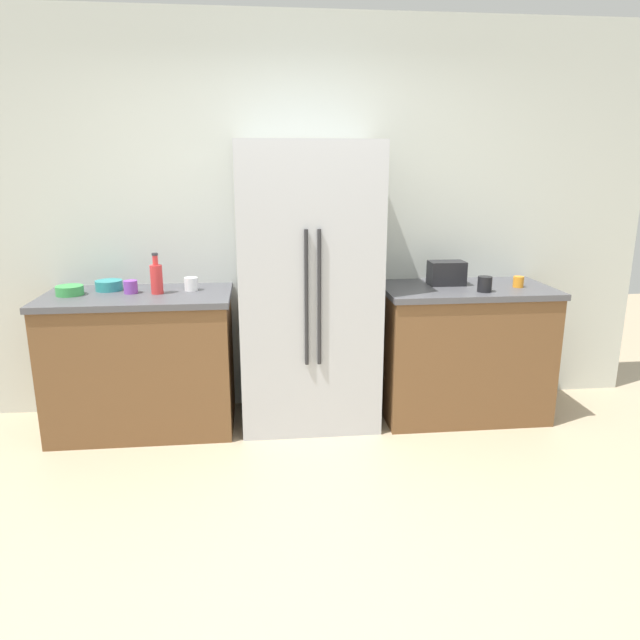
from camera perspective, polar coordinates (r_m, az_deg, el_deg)
The scene contains 13 objects.
ground_plane at distance 2.92m, azimuth 0.55°, elevation -21.71°, with size 10.36×10.36×0.00m, color tan.
kitchen_back_panel at distance 4.22m, azimuth -2.40°, elevation 9.76°, with size 5.18×0.10×2.74m, color silver.
counter_left at distance 4.10m, azimuth -17.03°, elevation -3.93°, with size 1.21×0.67×0.94m.
counter_right at distance 4.27m, azimuth 13.78°, elevation -2.95°, with size 1.17×0.67×0.94m.
refrigerator at distance 3.91m, azimuth -1.16°, elevation 3.15°, with size 0.92×0.65×1.90m.
toaster at distance 4.17m, azimuth 12.31°, elevation 4.53°, with size 0.25×0.16×0.17m, color black.
bottle_a at distance 3.93m, azimuth -15.75°, elevation 4.01°, with size 0.08×0.08×0.27m.
cup_a at distance 4.00m, azimuth -18.09°, elevation 3.11°, with size 0.09×0.09×0.08m, color purple.
cup_b at distance 4.23m, azimuth 18.89°, elevation 3.57°, with size 0.07×0.07×0.07m, color orange.
cup_c at distance 4.00m, azimuth 15.86°, elevation 3.40°, with size 0.09×0.09×0.10m, color black.
cup_d at distance 3.99m, azimuth -12.52°, elevation 3.47°, with size 0.09×0.09×0.09m, color white.
bowl_a at distance 4.15m, azimuth -20.00°, elevation 3.21°, with size 0.18×0.18×0.07m, color teal.
bowl_b at distance 4.09m, azimuth -23.35°, elevation 2.68°, with size 0.17×0.17×0.06m, color green.
Camera 1 is at (-0.28, -2.33, 1.74)m, focal length 32.61 mm.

